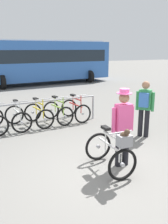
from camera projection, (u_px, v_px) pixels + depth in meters
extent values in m
plane|color=slate|center=(111.00, 171.00, 5.27)|extent=(80.00, 80.00, 0.00)
cylinder|color=#99999E|center=(93.00, 107.00, 9.14)|extent=(0.06, 0.06, 0.85)
cylinder|color=#99999E|center=(32.00, 102.00, 7.96)|extent=(4.55, 0.24, 0.05)
torus|color=black|center=(14.00, 115.00, 8.47)|extent=(0.66, 0.11, 0.66)
cylinder|color=#B7B7BC|center=(14.00, 115.00, 8.47)|extent=(0.08, 0.07, 0.08)
torus|color=black|center=(22.00, 123.00, 7.59)|extent=(0.66, 0.11, 0.66)
cylinder|color=#B7B7BC|center=(22.00, 123.00, 7.59)|extent=(0.08, 0.07, 0.08)
cube|color=silver|center=(17.00, 112.00, 7.97)|extent=(0.06, 0.92, 0.04)
cube|color=silver|center=(17.00, 105.00, 7.87)|extent=(0.05, 0.61, 0.04)
cylinder|color=silver|center=(16.00, 109.00, 8.12)|extent=(0.03, 0.03, 0.55)
cube|color=black|center=(15.00, 101.00, 8.05)|extent=(0.13, 0.24, 0.06)
cylinder|color=silver|center=(20.00, 112.00, 7.62)|extent=(0.03, 0.03, 0.63)
cylinder|color=#B7B7BC|center=(20.00, 102.00, 7.54)|extent=(0.52, 0.04, 0.03)
torus|color=black|center=(33.00, 113.00, 8.77)|extent=(0.66, 0.15, 0.66)
cylinder|color=#B7B7BC|center=(33.00, 113.00, 8.77)|extent=(0.09, 0.07, 0.08)
torus|color=black|center=(45.00, 119.00, 7.95)|extent=(0.66, 0.15, 0.66)
cylinder|color=#B7B7BC|center=(45.00, 119.00, 7.95)|extent=(0.09, 0.07, 0.08)
cube|color=yellow|center=(38.00, 109.00, 8.30)|extent=(0.15, 0.92, 0.04)
cube|color=yellow|center=(39.00, 103.00, 8.21)|extent=(0.11, 0.61, 0.04)
cylinder|color=yellow|center=(36.00, 107.00, 8.44)|extent=(0.03, 0.03, 0.55)
cube|color=black|center=(36.00, 99.00, 8.37)|extent=(0.15, 0.25, 0.06)
cylinder|color=yellow|center=(43.00, 109.00, 7.97)|extent=(0.03, 0.03, 0.63)
cylinder|color=#B7B7BC|center=(43.00, 99.00, 7.89)|extent=(0.52, 0.09, 0.03)
torus|color=black|center=(51.00, 110.00, 9.09)|extent=(0.66, 0.17, 0.66)
cylinder|color=#B7B7BC|center=(51.00, 110.00, 9.09)|extent=(0.09, 0.07, 0.08)
torus|color=black|center=(65.00, 116.00, 8.28)|extent=(0.66, 0.17, 0.66)
cylinder|color=#B7B7BC|center=(65.00, 116.00, 8.28)|extent=(0.09, 0.07, 0.08)
cube|color=#9ED14C|center=(58.00, 107.00, 8.63)|extent=(0.17, 0.91, 0.04)
cube|color=#9ED14C|center=(58.00, 101.00, 8.54)|extent=(0.12, 0.61, 0.04)
cylinder|color=#9ED14C|center=(55.00, 105.00, 8.77)|extent=(0.03, 0.03, 0.55)
cube|color=black|center=(55.00, 97.00, 8.70)|extent=(0.15, 0.25, 0.06)
cylinder|color=#9ED14C|center=(63.00, 106.00, 8.30)|extent=(0.03, 0.03, 0.63)
cylinder|color=#B7B7BC|center=(63.00, 97.00, 8.22)|extent=(0.52, 0.10, 0.03)
torus|color=black|center=(69.00, 108.00, 9.44)|extent=(0.67, 0.15, 0.66)
cylinder|color=#B7B7BC|center=(69.00, 108.00, 9.44)|extent=(0.09, 0.07, 0.08)
torus|color=black|center=(83.00, 114.00, 8.60)|extent=(0.67, 0.15, 0.66)
cylinder|color=#B7B7BC|center=(83.00, 114.00, 8.60)|extent=(0.09, 0.07, 0.08)
cube|color=red|center=(75.00, 105.00, 8.96)|extent=(0.11, 0.92, 0.04)
cube|color=red|center=(76.00, 99.00, 8.86)|extent=(0.09, 0.61, 0.04)
cylinder|color=red|center=(73.00, 102.00, 9.10)|extent=(0.03, 0.03, 0.55)
cube|color=black|center=(73.00, 95.00, 9.03)|extent=(0.14, 0.25, 0.06)
cylinder|color=red|center=(81.00, 104.00, 8.62)|extent=(0.03, 0.03, 0.63)
cylinder|color=#B7B7BC|center=(81.00, 95.00, 8.54)|extent=(0.52, 0.07, 0.03)
torus|color=black|center=(98.00, 147.00, 5.74)|extent=(0.66, 0.08, 0.66)
cylinder|color=#B7B7BC|center=(98.00, 147.00, 5.74)|extent=(0.08, 0.06, 0.08)
torus|color=black|center=(123.00, 165.00, 4.84)|extent=(0.66, 0.08, 0.66)
cylinder|color=#B7B7BC|center=(123.00, 165.00, 4.84)|extent=(0.08, 0.06, 0.08)
cube|color=silver|center=(110.00, 145.00, 5.23)|extent=(0.07, 0.92, 0.04)
cube|color=silver|center=(111.00, 136.00, 5.13)|extent=(0.06, 0.61, 0.04)
cylinder|color=silver|center=(105.00, 140.00, 5.38)|extent=(0.03, 0.03, 0.55)
cube|color=black|center=(106.00, 128.00, 5.31)|extent=(0.13, 0.24, 0.06)
cylinder|color=silver|center=(120.00, 148.00, 4.87)|extent=(0.03, 0.03, 0.63)
cylinder|color=#B7B7BC|center=(120.00, 132.00, 4.79)|extent=(0.52, 0.05, 0.03)
cube|color=gray|center=(124.00, 141.00, 4.69)|extent=(0.27, 0.21, 0.22)
ellipsoid|color=#4C3828|center=(124.00, 136.00, 4.67)|extent=(0.19, 0.17, 0.16)
sphere|color=#4C3828|center=(127.00, 132.00, 4.57)|extent=(0.11, 0.11, 0.11)
cylinder|color=black|center=(119.00, 149.00, 5.42)|extent=(0.14, 0.14, 0.82)
cylinder|color=black|center=(126.00, 147.00, 5.49)|extent=(0.14, 0.14, 0.82)
cube|color=#E54C8C|center=(123.00, 117.00, 5.28)|extent=(0.35, 0.22, 0.58)
cylinder|color=#E54C8C|center=(114.00, 120.00, 5.23)|extent=(0.09, 0.09, 0.55)
cylinder|color=#E54C8C|center=(132.00, 118.00, 5.39)|extent=(0.09, 0.09, 0.55)
sphere|color=#9E7051|center=(124.00, 98.00, 5.17)|extent=(0.22, 0.22, 0.22)
cylinder|color=#E05999|center=(124.00, 93.00, 5.15)|extent=(0.32, 0.32, 0.02)
cylinder|color=#E05999|center=(124.00, 91.00, 5.14)|extent=(0.20, 0.20, 0.09)
cylinder|color=black|center=(140.00, 123.00, 7.30)|extent=(0.14, 0.14, 0.82)
cylinder|color=black|center=(147.00, 123.00, 7.23)|extent=(0.14, 0.14, 0.82)
cube|color=#338C4C|center=(145.00, 100.00, 7.09)|extent=(0.37, 0.39, 0.58)
cylinder|color=#338C4C|center=(137.00, 101.00, 7.21)|extent=(0.09, 0.09, 0.55)
cylinder|color=#338C4C|center=(153.00, 102.00, 7.03)|extent=(0.09, 0.09, 0.55)
sphere|color=#9E7051|center=(146.00, 85.00, 6.99)|extent=(0.22, 0.22, 0.22)
cube|color=#3366B2|center=(144.00, 100.00, 6.95)|extent=(0.27, 0.29, 0.40)
cube|color=#3366B7|center=(43.00, 61.00, 18.00)|extent=(10.16, 3.22, 2.70)
cube|color=#19232D|center=(43.00, 56.00, 17.91)|extent=(9.36, 3.19, 0.84)
cube|color=silver|center=(42.00, 41.00, 17.65)|extent=(9.14, 2.90, 0.08)
cylinder|color=black|center=(3.00, 82.00, 15.65)|extent=(0.32, 0.92, 0.90)
cylinder|color=black|center=(90.00, 76.00, 18.87)|extent=(0.32, 0.92, 0.90)
cylinder|color=black|center=(74.00, 74.00, 20.95)|extent=(0.32, 0.92, 0.90)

